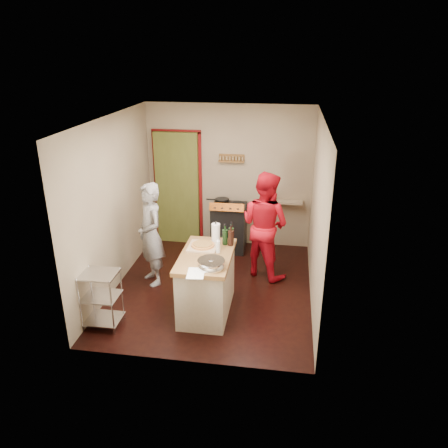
% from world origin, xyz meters
% --- Properties ---
extents(floor, '(3.50, 3.50, 0.00)m').
position_xyz_m(floor, '(0.00, 0.00, 0.00)').
color(floor, black).
rests_on(floor, ground).
extents(back_wall, '(3.00, 0.44, 2.60)m').
position_xyz_m(back_wall, '(-0.64, 1.78, 1.13)').
color(back_wall, tan).
rests_on(back_wall, ground).
extents(left_wall, '(0.04, 3.50, 2.60)m').
position_xyz_m(left_wall, '(-1.50, 0.00, 1.30)').
color(left_wall, tan).
rests_on(left_wall, ground).
extents(right_wall, '(0.04, 3.50, 2.60)m').
position_xyz_m(right_wall, '(1.50, 0.00, 1.30)').
color(right_wall, tan).
rests_on(right_wall, ground).
extents(ceiling, '(3.00, 3.50, 0.02)m').
position_xyz_m(ceiling, '(0.00, 0.00, 2.61)').
color(ceiling, white).
rests_on(ceiling, back_wall).
extents(stove, '(0.60, 0.63, 1.00)m').
position_xyz_m(stove, '(0.05, 1.42, 0.45)').
color(stove, black).
rests_on(stove, ground).
extents(wire_shelving, '(0.48, 0.40, 0.80)m').
position_xyz_m(wire_shelving, '(-1.28, -1.20, 0.44)').
color(wire_shelving, silver).
rests_on(wire_shelving, ground).
extents(island, '(0.69, 1.29, 1.20)m').
position_xyz_m(island, '(0.03, -0.64, 0.47)').
color(island, beige).
rests_on(island, ground).
extents(person_stripe, '(0.68, 0.71, 1.63)m').
position_xyz_m(person_stripe, '(-0.97, 0.05, 0.82)').
color(person_stripe, silver).
rests_on(person_stripe, ground).
extents(person_red, '(1.06, 1.01, 1.74)m').
position_xyz_m(person_red, '(0.74, 0.59, 0.87)').
color(person_red, red).
rests_on(person_red, ground).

